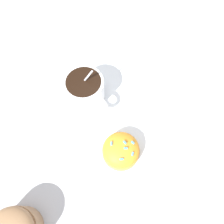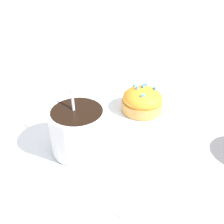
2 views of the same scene
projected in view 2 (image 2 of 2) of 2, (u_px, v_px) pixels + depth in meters
ground_plane at (112, 127)px, 0.46m from camera, size 3.00×3.00×0.00m
paper_napkin at (112, 126)px, 0.46m from camera, size 0.29×0.26×0.00m
coffee_cup at (78, 127)px, 0.39m from camera, size 0.11×0.09×0.10m
frosted_pastry at (142, 101)px, 0.49m from camera, size 0.08×0.08×0.05m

